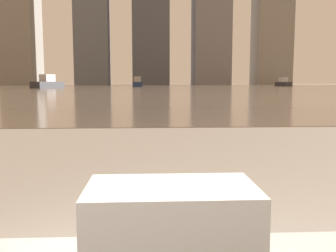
{
  "coord_description": "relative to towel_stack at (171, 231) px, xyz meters",
  "views": [
    {
      "loc": [
        -0.08,
        0.22,
        0.83
      ],
      "look_at": [
        0.04,
        2.63,
        0.55
      ],
      "focal_mm": 40.0,
      "sensor_mm": 36.0,
      "label": 1
    }
  ],
  "objects": [
    {
      "name": "harbor_water",
      "position": [
        0.05,
        61.17,
        -0.57
      ],
      "size": [
        180.0,
        110.0,
        0.01
      ],
      "color": "gray",
      "rests_on": "ground_plane"
    },
    {
      "name": "harbor_boat_1",
      "position": [
        -13.8,
        51.41,
        0.09
      ],
      "size": [
        3.71,
        5.22,
        1.86
      ],
      "color": "#2D2D33",
      "rests_on": "harbor_water"
    },
    {
      "name": "towel_stack",
      "position": [
        0.0,
        0.0,
        0.0
      ],
      "size": [
        0.29,
        0.17,
        0.16
      ],
      "color": "white",
      "rests_on": "bathtub"
    },
    {
      "name": "harbor_boat_0",
      "position": [
        27.32,
        74.45,
        0.06
      ],
      "size": [
        2.03,
        4.87,
        1.78
      ],
      "color": "#2D2D33",
      "rests_on": "harbor_water"
    },
    {
      "name": "skyline_tower_2",
      "position": [
        0.74,
        117.17,
        21.44
      ],
      "size": [
        10.96,
        13.4,
        44.04
      ],
      "color": "#4C515B",
      "rests_on": "ground_plane"
    },
    {
      "name": "harbor_boat_2",
      "position": [
        -2.0,
        65.66,
        0.06
      ],
      "size": [
        1.79,
        4.84,
        1.8
      ],
      "color": "navy",
      "rests_on": "harbor_water"
    },
    {
      "name": "skyline_tower_0",
      "position": [
        -38.54,
        117.17,
        15.07
      ],
      "size": [
        9.55,
        12.76,
        31.29
      ],
      "color": "gray",
      "rests_on": "ground_plane"
    }
  ]
}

